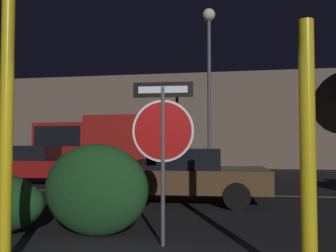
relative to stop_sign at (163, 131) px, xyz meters
name	(u,v)px	position (x,y,z in m)	size (l,w,h in m)	color
road_center_stripe	(201,194)	(0.04, 5.49, -1.64)	(39.10, 0.12, 0.01)	gold
stop_sign	(163,131)	(0.00, 0.00, 0.00)	(0.90, 0.06, 2.35)	#4C4C51
yellow_pole_left	(6,126)	(-1.63, -1.30, 0.03)	(0.15, 0.15, 3.35)	yellow
yellow_pole_right	(308,152)	(1.76, -1.27, -0.27)	(0.16, 0.16, 2.75)	yellow
hedge_bush_2	(96,190)	(-1.16, 0.37, -0.92)	(1.71, 0.75, 1.46)	#19421E
passing_car_1	(34,165)	(-6.05, 7.02, -0.96)	(4.26, 2.09, 1.37)	maroon
passing_car_2	(182,175)	(-0.29, 3.94, -0.97)	(4.41, 2.23, 1.33)	brown
delivery_truck	(108,143)	(-4.54, 10.52, -0.17)	(6.45, 2.83, 2.62)	maroon
street_lamp	(209,57)	(-0.06, 10.55, 3.48)	(0.55, 0.55, 7.22)	#4C4C51
building_backdrop	(225,122)	(0.33, 18.84, 1.15)	(34.33, 4.86, 5.58)	#6B5B4C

